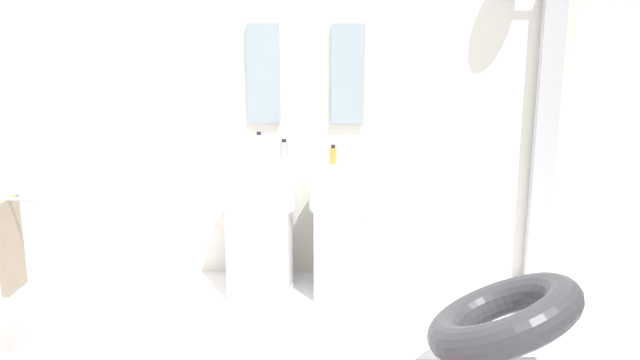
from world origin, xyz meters
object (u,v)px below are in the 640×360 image
pedestal_sink_left (260,220)px  towel_rack (5,249)px  lounge_chair (503,326)px  pedestal_sink_right (346,222)px  soap_bottle_amber (333,155)px  soap_bottle_white (259,145)px  shower_column (544,128)px  soap_bottle_grey (284,150)px

pedestal_sink_left → towel_rack: (-1.20, -1.02, 0.14)m
towel_rack → lounge_chair: bearing=-4.7°
pedestal_sink_right → soap_bottle_amber: soap_bottle_amber is taller
pedestal_sink_right → soap_bottle_white: soap_bottle_white is taller
shower_column → soap_bottle_grey: 1.73m
towel_rack → soap_bottle_amber: size_ratio=7.68×
soap_bottle_amber → soap_bottle_grey: 0.35m
pedestal_sink_right → soap_bottle_grey: 0.62m
pedestal_sink_left → towel_rack: bearing=-139.7°
pedestal_sink_right → lounge_chair: (0.78, -1.23, -0.14)m
pedestal_sink_right → shower_column: bearing=10.6°
pedestal_sink_left → soap_bottle_white: (-0.02, 0.14, 0.48)m
lounge_chair → soap_bottle_white: bearing=135.0°
shower_column → soap_bottle_white: 1.89m
soap_bottle_white → soap_bottle_amber: (0.50, -0.22, -0.02)m
soap_bottle_amber → lounge_chair: bearing=-52.9°
soap_bottle_grey → soap_bottle_amber: bearing=-23.2°
shower_column → soap_bottle_white: shower_column is taller
towel_rack → soap_bottle_white: (1.19, 1.16, 0.34)m
lounge_chair → pedestal_sink_right: bearing=122.5°
pedestal_sink_left → soap_bottle_amber: (0.48, -0.09, 0.46)m
towel_rack → soap_bottle_grey: 1.77m
lounge_chair → soap_bottle_amber: 1.56m
shower_column → soap_bottle_amber: bearing=-166.6°
pedestal_sink_right → lounge_chair: size_ratio=0.98×
lounge_chair → soap_bottle_grey: size_ratio=7.73×
pedestal_sink_left → soap_bottle_grey: bearing=19.1°
pedestal_sink_right → soap_bottle_amber: 0.48m
shower_column → lounge_chair: shower_column is taller
pedestal_sink_left → pedestal_sink_right: size_ratio=1.00×
pedestal_sink_right → soap_bottle_amber: size_ratio=8.04×
soap_bottle_white → soap_bottle_grey: size_ratio=1.24×
pedestal_sink_left → towel_rack: pedestal_sink_left is taller
pedestal_sink_left → lounge_chair: 1.83m
pedestal_sink_left → soap_bottle_white: size_ratio=6.09×
pedestal_sink_right → lounge_chair: bearing=-57.5°
pedestal_sink_right → towel_rack: size_ratio=1.05×
shower_column → pedestal_sink_left: bearing=-172.6°
pedestal_sink_right → towel_rack: (-1.77, -1.02, 0.14)m
pedestal_sink_left → lounge_chair: size_ratio=0.98×
shower_column → towel_rack: bearing=-157.6°
lounge_chair → soap_bottle_grey: bearing=132.8°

